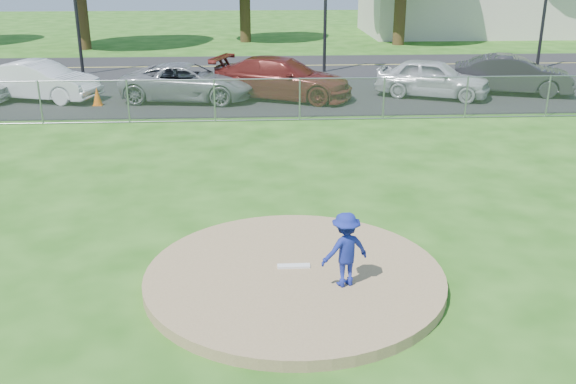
% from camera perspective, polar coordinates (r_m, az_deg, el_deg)
% --- Properties ---
extents(ground, '(120.00, 120.00, 0.00)m').
position_cam_1_polar(ground, '(21.07, -1.28, 5.03)').
color(ground, '#1F5212').
rests_on(ground, ground).
extents(pitchers_mound, '(5.40, 5.40, 0.20)m').
position_cam_1_polar(pitchers_mound, '(11.69, 0.58, -7.56)').
color(pitchers_mound, '#8E734E').
rests_on(pitchers_mound, ground).
extents(pitching_rubber, '(0.60, 0.15, 0.04)m').
position_cam_1_polar(pitching_rubber, '(11.82, 0.51, -6.60)').
color(pitching_rubber, white).
rests_on(pitching_rubber, pitchers_mound).
extents(chain_link_fence, '(40.00, 0.06, 1.50)m').
position_cam_1_polar(chain_link_fence, '(22.83, -1.48, 8.17)').
color(chain_link_fence, gray).
rests_on(chain_link_fence, ground).
extents(parking_lot, '(50.00, 8.00, 0.01)m').
position_cam_1_polar(parking_lot, '(27.39, -1.79, 8.64)').
color(parking_lot, black).
rests_on(parking_lot, ground).
extents(street, '(60.00, 7.00, 0.01)m').
position_cam_1_polar(street, '(34.76, -2.16, 11.15)').
color(street, black).
rests_on(street, ground).
extents(commercial_building, '(16.40, 9.40, 4.30)m').
position_cam_1_polar(commercial_building, '(51.23, 16.34, 15.79)').
color(commercial_building, beige).
rests_on(commercial_building, ground).
extents(traffic_signal_left, '(1.28, 0.20, 5.60)m').
position_cam_1_polar(traffic_signal_left, '(33.36, -17.98, 15.64)').
color(traffic_signal_left, black).
rests_on(traffic_signal_left, ground).
extents(traffic_signal_right, '(1.28, 0.20, 5.60)m').
position_cam_1_polar(traffic_signal_right, '(35.67, 22.29, 15.39)').
color(traffic_signal_right, black).
rests_on(traffic_signal_right, ground).
extents(pitcher, '(0.98, 0.76, 1.33)m').
position_cam_1_polar(pitcher, '(10.99, 5.12, -5.12)').
color(pitcher, navy).
rests_on(pitcher, pitchers_mound).
extents(traffic_cone, '(0.37, 0.37, 0.72)m').
position_cam_1_polar(traffic_cone, '(26.39, -16.60, 8.16)').
color(traffic_cone, '#D55C0B').
rests_on(traffic_cone, parking_lot).
extents(parked_car_white, '(5.01, 2.95, 1.56)m').
position_cam_1_polar(parked_car_white, '(28.03, -21.20, 9.19)').
color(parked_car_white, white).
rests_on(parked_car_white, parking_lot).
extents(parked_car_gray, '(5.60, 3.17, 1.48)m').
position_cam_1_polar(parked_car_gray, '(26.45, -8.89, 9.63)').
color(parked_car_gray, gray).
rests_on(parked_car_gray, parking_lot).
extents(parked_car_darkred, '(6.18, 4.25, 1.66)m').
position_cam_1_polar(parked_car_darkred, '(26.47, -0.50, 10.08)').
color(parked_car_darkred, '#5D1B17').
rests_on(parked_car_darkred, parking_lot).
extents(parked_car_pearl, '(4.96, 3.55, 1.57)m').
position_cam_1_polar(parked_car_pearl, '(27.44, 12.75, 9.85)').
color(parked_car_pearl, silver).
rests_on(parked_car_pearl, parking_lot).
extents(parked_car_charcoal, '(5.11, 3.06, 1.59)m').
position_cam_1_polar(parked_car_charcoal, '(29.08, 19.34, 9.81)').
color(parked_car_charcoal, black).
rests_on(parked_car_charcoal, parking_lot).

